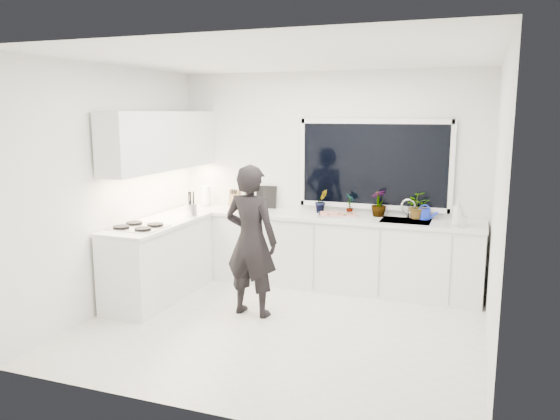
% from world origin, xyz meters
% --- Properties ---
extents(floor, '(4.00, 3.50, 0.02)m').
position_xyz_m(floor, '(0.00, 0.00, -0.01)').
color(floor, beige).
rests_on(floor, ground).
extents(wall_back, '(4.00, 0.02, 2.70)m').
position_xyz_m(wall_back, '(0.00, 1.76, 1.35)').
color(wall_back, white).
rests_on(wall_back, ground).
extents(wall_left, '(0.02, 3.50, 2.70)m').
position_xyz_m(wall_left, '(-2.01, 0.00, 1.35)').
color(wall_left, white).
rests_on(wall_left, ground).
extents(wall_right, '(0.02, 3.50, 2.70)m').
position_xyz_m(wall_right, '(2.01, 0.00, 1.35)').
color(wall_right, white).
rests_on(wall_right, ground).
extents(ceiling, '(4.00, 3.50, 0.02)m').
position_xyz_m(ceiling, '(0.00, 0.00, 2.71)').
color(ceiling, white).
rests_on(ceiling, wall_back).
extents(window, '(1.80, 0.02, 1.00)m').
position_xyz_m(window, '(0.60, 1.73, 1.55)').
color(window, black).
rests_on(window, wall_back).
extents(base_cabinets_back, '(3.92, 0.58, 0.88)m').
position_xyz_m(base_cabinets_back, '(0.00, 1.45, 0.44)').
color(base_cabinets_back, white).
rests_on(base_cabinets_back, floor).
extents(base_cabinets_left, '(0.58, 1.60, 0.88)m').
position_xyz_m(base_cabinets_left, '(-1.67, 0.35, 0.44)').
color(base_cabinets_left, white).
rests_on(base_cabinets_left, floor).
extents(countertop_back, '(3.94, 0.62, 0.04)m').
position_xyz_m(countertop_back, '(0.00, 1.44, 0.90)').
color(countertop_back, silver).
rests_on(countertop_back, base_cabinets_back).
extents(countertop_left, '(0.62, 1.60, 0.04)m').
position_xyz_m(countertop_left, '(-1.67, 0.35, 0.90)').
color(countertop_left, silver).
rests_on(countertop_left, base_cabinets_left).
extents(upper_cabinets, '(0.34, 2.10, 0.70)m').
position_xyz_m(upper_cabinets, '(-1.79, 0.70, 1.85)').
color(upper_cabinets, white).
rests_on(upper_cabinets, wall_left).
extents(sink, '(0.58, 0.42, 0.14)m').
position_xyz_m(sink, '(1.05, 1.45, 0.87)').
color(sink, silver).
rests_on(sink, countertop_back).
extents(faucet, '(0.03, 0.03, 0.22)m').
position_xyz_m(faucet, '(1.05, 1.65, 1.03)').
color(faucet, silver).
rests_on(faucet, countertop_back).
extents(stovetop, '(0.56, 0.48, 0.03)m').
position_xyz_m(stovetop, '(-1.69, -0.00, 0.94)').
color(stovetop, black).
rests_on(stovetop, countertop_left).
extents(person, '(0.64, 0.45, 1.65)m').
position_xyz_m(person, '(-0.43, 0.23, 0.83)').
color(person, black).
rests_on(person, floor).
extents(pizza_tray, '(0.56, 0.47, 0.03)m').
position_xyz_m(pizza_tray, '(0.23, 1.42, 0.94)').
color(pizza_tray, silver).
rests_on(pizza_tray, countertop_back).
extents(pizza, '(0.50, 0.42, 0.01)m').
position_xyz_m(pizza, '(0.23, 1.42, 0.95)').
color(pizza, '#AE3017').
rests_on(pizza, pizza_tray).
extents(watering_can, '(0.17, 0.17, 0.13)m').
position_xyz_m(watering_can, '(1.25, 1.61, 0.98)').
color(watering_can, '#152DC6').
rests_on(watering_can, countertop_back).
extents(paper_towel_roll, '(0.13, 0.13, 0.26)m').
position_xyz_m(paper_towel_roll, '(-1.65, 1.55, 1.05)').
color(paper_towel_roll, white).
rests_on(paper_towel_roll, countertop_back).
extents(knife_block, '(0.14, 0.11, 0.22)m').
position_xyz_m(knife_block, '(-1.25, 1.59, 1.03)').
color(knife_block, olive).
rests_on(knife_block, countertop_back).
extents(utensil_crock, '(0.15, 0.15, 0.16)m').
position_xyz_m(utensil_crock, '(-1.46, 0.80, 1.00)').
color(utensil_crock, silver).
rests_on(utensil_crock, countertop_left).
extents(picture_frame_large, '(0.22, 0.08, 0.28)m').
position_xyz_m(picture_frame_large, '(-0.85, 1.69, 1.06)').
color(picture_frame_large, black).
rests_on(picture_frame_large, countertop_back).
extents(picture_frame_small, '(0.25, 0.04, 0.30)m').
position_xyz_m(picture_frame_small, '(-0.81, 1.69, 1.07)').
color(picture_frame_small, black).
rests_on(picture_frame_small, countertop_back).
extents(herb_plants, '(1.48, 0.37, 0.33)m').
position_xyz_m(herb_plants, '(0.78, 1.61, 1.08)').
color(herb_plants, '#26662D').
rests_on(herb_plants, countertop_back).
extents(soap_bottles, '(0.18, 0.13, 0.32)m').
position_xyz_m(soap_bottles, '(1.65, 1.30, 1.07)').
color(soap_bottles, '#D8BF66').
rests_on(soap_bottles, countertop_back).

